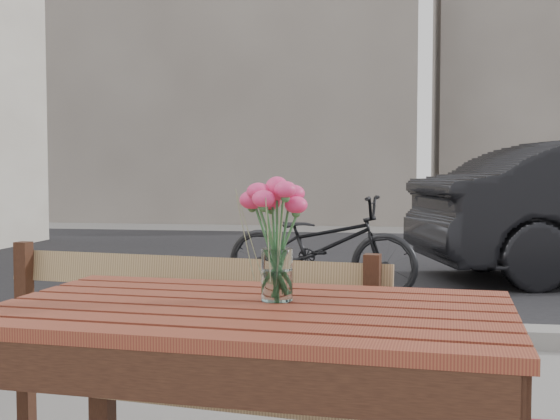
% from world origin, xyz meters
% --- Properties ---
extents(street, '(30.00, 8.12, 0.12)m').
position_xyz_m(street, '(0.00, 5.06, 0.03)').
color(street, black).
rests_on(street, ground).
extents(backdrop_buildings, '(15.50, 4.00, 8.00)m').
position_xyz_m(backdrop_buildings, '(0.17, 14.40, 3.60)').
color(backdrop_buildings, slate).
rests_on(backdrop_buildings, ground).
extents(main_table, '(1.34, 0.85, 0.79)m').
position_xyz_m(main_table, '(0.15, 0.07, 0.66)').
color(main_table, maroon).
rests_on(main_table, ground).
extents(main_bench, '(1.47, 0.62, 0.89)m').
position_xyz_m(main_bench, '(-0.22, 0.60, 0.54)').
color(main_bench, olive).
rests_on(main_bench, ground).
extents(main_vase, '(0.18, 0.18, 0.32)m').
position_xyz_m(main_vase, '(0.21, 0.14, 0.99)').
color(main_vase, white).
rests_on(main_vase, main_table).
extents(bicycle, '(1.80, 0.84, 0.91)m').
position_xyz_m(bicycle, '(-0.12, 4.58, 0.46)').
color(bicycle, black).
rests_on(bicycle, ground).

